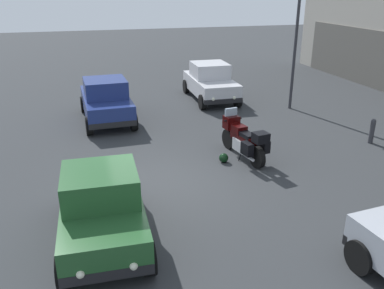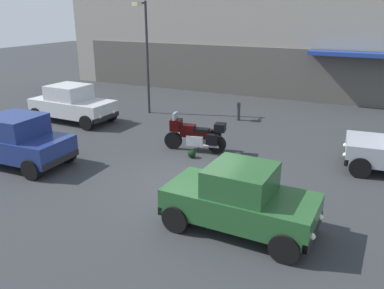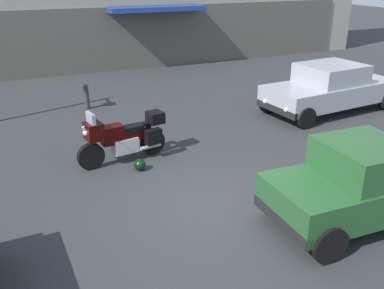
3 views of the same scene
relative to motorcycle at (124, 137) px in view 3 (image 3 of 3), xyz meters
name	(u,v)px [view 3 (image 3 of 3)]	position (x,y,z in m)	size (l,w,h in m)	color
ground_plane	(220,204)	(1.15, -2.78, -0.62)	(80.00, 80.00, 0.00)	#2D3033
motorcycle	(124,137)	(0.00, 0.00, 0.00)	(2.25, 0.93, 1.36)	black
helmet	(140,165)	(0.16, -0.67, -0.48)	(0.28, 0.28, 0.28)	black
car_sedan_far	(330,88)	(7.13, 1.04, 0.16)	(4.68, 2.27, 1.56)	#9EA3AD
car_compact_side	(361,184)	(3.14, -4.35, 0.15)	(3.52, 1.80, 1.56)	#235128
bollard_curbside	(87,96)	(0.00, 4.55, -0.18)	(0.16, 0.16, 0.84)	#333338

